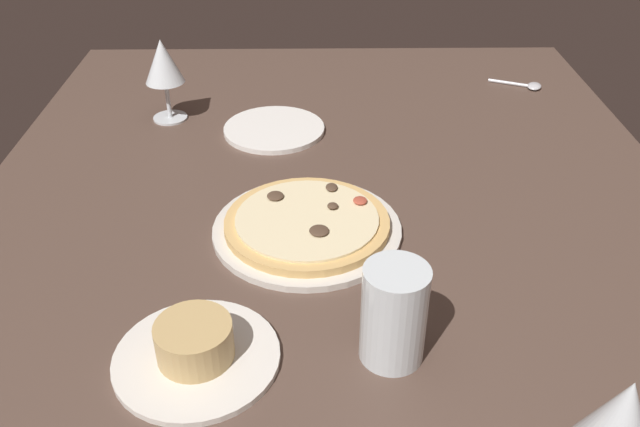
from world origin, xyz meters
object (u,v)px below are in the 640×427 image
(ramekin_on_saucer, at_px, (195,349))
(side_plate, at_px, (274,129))
(pizza_main, at_px, (307,225))
(spoon, at_px, (527,85))
(wine_glass_far, at_px, (163,64))
(water_glass, at_px, (394,319))

(ramekin_on_saucer, distance_m, side_plate, 0.57)
(pizza_main, relative_size, spoon, 2.47)
(side_plate, distance_m, spoon, 0.55)
(pizza_main, bearing_deg, side_plate, 10.75)
(pizza_main, height_order, ramekin_on_saucer, ramekin_on_saucer)
(pizza_main, xyz_separation_m, side_plate, (0.32, 0.06, -0.01))
(pizza_main, distance_m, side_plate, 0.33)
(wine_glass_far, height_order, spoon, wine_glass_far)
(pizza_main, xyz_separation_m, wine_glass_far, (0.38, 0.26, 0.10))
(pizza_main, xyz_separation_m, water_glass, (-0.24, -0.09, 0.04))
(spoon, bearing_deg, ramekin_on_saucer, 142.78)
(ramekin_on_saucer, relative_size, wine_glass_far, 1.21)
(ramekin_on_saucer, distance_m, wine_glass_far, 0.64)
(side_plate, height_order, spoon, spoon)
(water_glass, distance_m, side_plate, 0.58)
(pizza_main, xyz_separation_m, ramekin_on_saucer, (-0.25, 0.12, 0.01))
(ramekin_on_saucer, xyz_separation_m, side_plate, (0.57, -0.06, -0.01))
(side_plate, bearing_deg, wine_glass_far, 74.08)
(wine_glass_far, xyz_separation_m, water_glass, (-0.62, -0.35, -0.05))
(wine_glass_far, height_order, water_glass, wine_glass_far)
(side_plate, bearing_deg, water_glass, -164.48)
(water_glass, bearing_deg, ramekin_on_saucer, 91.85)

